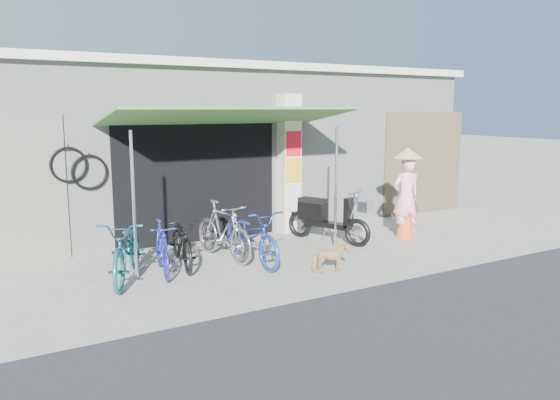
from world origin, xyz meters
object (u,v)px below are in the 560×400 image
bike_navy (252,236)px  nun (406,194)px  street_dog (331,258)px  moped (326,217)px  bike_blue (162,248)px  bike_black (182,241)px  bike_teal (128,249)px  bike_silver (223,230)px

bike_navy → nun: (3.69, 0.12, 0.43)m
bike_navy → street_dog: size_ratio=3.11×
moped → nun: nun is taller
bike_blue → bike_black: bearing=40.5°
bike_teal → bike_navy: bike_teal is taller
bike_teal → bike_silver: bearing=37.5°
bike_black → street_dog: bearing=-29.4°
bike_silver → bike_blue: bearing=-173.1°
bike_black → street_dog: (1.97, -1.61, -0.19)m
bike_navy → moped: 2.13m
bike_blue → nun: size_ratio=0.77×
street_dog → moped: 2.20m
bike_black → moped: moped is taller
bike_blue → bike_silver: bearing=25.7°
street_dog → bike_black: bearing=64.1°
bike_silver → bike_navy: size_ratio=0.94×
bike_teal → bike_blue: bike_teal is taller
bike_blue → bike_teal: bearing=-162.0°
bike_blue → bike_black: (0.45, 0.25, 0.00)m
moped → nun: (1.66, -0.54, 0.43)m
bike_silver → moped: size_ratio=0.95×
bike_navy → moped: size_ratio=1.01×
bike_teal → moped: moped is taller
bike_navy → nun: nun is taller
street_dog → moped: (1.18, 1.84, 0.25)m
bike_navy → bike_black: bearing=158.2°
moped → bike_silver: bearing=161.2°
bike_teal → bike_black: size_ratio=1.16×
bike_teal → bike_blue: bearing=32.1°
bike_blue → nun: 5.28m
moped → nun: size_ratio=0.98×
moped → nun: bearing=-40.5°
bike_silver → bike_navy: 0.60m
bike_black → street_dog: bike_black is taller
moped → nun: 1.80m
moped → bike_teal: bearing=165.0°
street_dog → nun: bearing=-51.9°
bike_silver → moped: 2.36m
street_dog → nun: (2.85, 1.31, 0.67)m
bike_black → bike_silver: size_ratio=0.95×
bike_navy → moped: moped is taller
bike_teal → street_dog: bearing=1.7°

